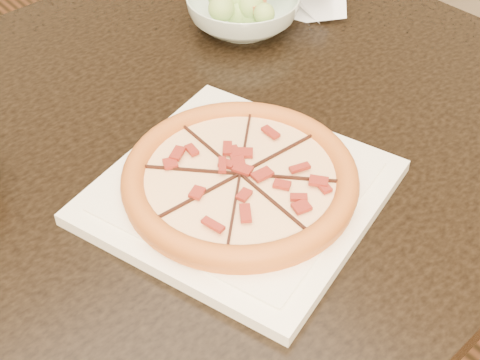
# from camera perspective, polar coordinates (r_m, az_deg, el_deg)

# --- Properties ---
(dining_table) EXTENTS (1.59, 1.08, 0.75)m
(dining_table) POSITION_cam_1_polar(r_m,az_deg,el_deg) (0.99, -11.56, -3.62)
(dining_table) COLOR black
(dining_table) RESTS_ON floor
(plate) EXTENTS (0.42, 0.42, 0.02)m
(plate) POSITION_cam_1_polar(r_m,az_deg,el_deg) (0.88, 0.00, -0.94)
(plate) COLOR white
(plate) RESTS_ON dining_table
(pizza) EXTENTS (0.31, 0.31, 0.03)m
(pizza) POSITION_cam_1_polar(r_m,az_deg,el_deg) (0.86, -0.00, 0.20)
(pizza) COLOR #B46D27
(pizza) RESTS_ON plate
(salad_bowl) EXTENTS (0.23, 0.23, 0.06)m
(salad_bowl) POSITION_cam_1_polar(r_m,az_deg,el_deg) (1.22, 0.25, 14.19)
(salad_bowl) COLOR silver
(salad_bowl) RESTS_ON dining_table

